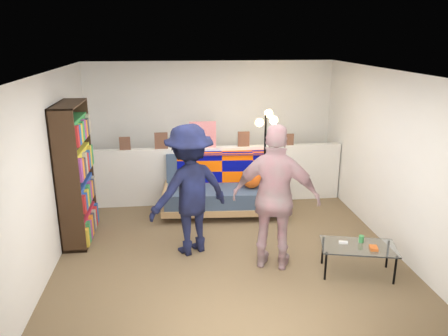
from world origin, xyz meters
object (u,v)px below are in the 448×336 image
futon_sofa (224,189)px  coffee_table (359,248)px  bookshelf (75,178)px  person_left (190,190)px  floor_lamp (266,140)px  person_right (276,198)px

futon_sofa → coffee_table: size_ratio=2.05×
coffee_table → bookshelf: bearing=158.3°
person_left → coffee_table: bearing=129.9°
bookshelf → coffee_table: 3.92m
floor_lamp → coffee_table: bearing=-72.1°
futon_sofa → coffee_table: (1.42, -2.16, -0.04)m
futon_sofa → floor_lamp: bearing=3.6°
coffee_table → person_right: 1.18m
person_left → futon_sofa: bearing=-142.1°
futon_sofa → floor_lamp: (0.70, 0.04, 0.80)m
futon_sofa → floor_lamp: floor_lamp is taller
futon_sofa → person_left: 1.53m
coffee_table → person_right: (-0.99, 0.31, 0.57)m
bookshelf → floor_lamp: 3.00m
bookshelf → floor_lamp: bearing=15.1°
coffee_table → floor_lamp: bearing=107.9°
bookshelf → person_right: bookshelf is taller
person_left → bookshelf: bearing=-47.7°
bookshelf → person_right: size_ratio=1.07×
bookshelf → coffee_table: size_ratio=1.99×
futon_sofa → bookshelf: (-2.18, -0.73, 0.52)m
bookshelf → coffee_table: (3.60, -1.43, -0.57)m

